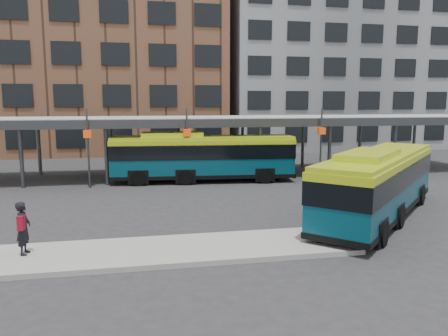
% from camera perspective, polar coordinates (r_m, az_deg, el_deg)
% --- Properties ---
extents(ground, '(120.00, 120.00, 0.00)m').
position_cam_1_polar(ground, '(19.33, 7.50, -7.04)').
color(ground, '#28282B').
rests_on(ground, ground).
extents(boarding_island, '(14.00, 3.00, 0.18)m').
position_cam_1_polar(boarding_island, '(15.48, -8.71, -10.70)').
color(boarding_island, gray).
rests_on(boarding_island, ground).
extents(canopy, '(40.00, 6.53, 4.80)m').
position_cam_1_polar(canopy, '(31.10, -0.11, 6.21)').
color(canopy, '#999B9E').
rests_on(canopy, ground).
extents(building_brick, '(26.00, 14.00, 22.00)m').
position_cam_1_polar(building_brick, '(50.12, -16.24, 14.89)').
color(building_brick, brown).
rests_on(building_brick, ground).
extents(building_grey, '(24.00, 14.00, 20.00)m').
position_cam_1_polar(building_grey, '(54.52, 13.03, 13.41)').
color(building_grey, slate).
rests_on(building_grey, ground).
extents(bus_front, '(9.90, 9.97, 3.20)m').
position_cam_1_polar(bus_front, '(20.73, 19.59, -1.69)').
color(bus_front, '#063A4A').
rests_on(bus_front, ground).
extents(bus_rear, '(12.02, 3.53, 3.27)m').
position_cam_1_polar(bus_rear, '(28.72, -2.86, 1.59)').
color(bus_rear, '#063A4A').
rests_on(bus_rear, ground).
extents(pedestrian, '(0.47, 0.69, 1.78)m').
position_cam_1_polar(pedestrian, '(15.94, -24.73, -7.11)').
color(pedestrian, black).
rests_on(pedestrian, boarding_island).
extents(bike_rack, '(4.72, 1.34, 1.02)m').
position_cam_1_polar(bike_rack, '(35.10, 20.53, 0.29)').
color(bike_rack, slate).
rests_on(bike_rack, ground).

